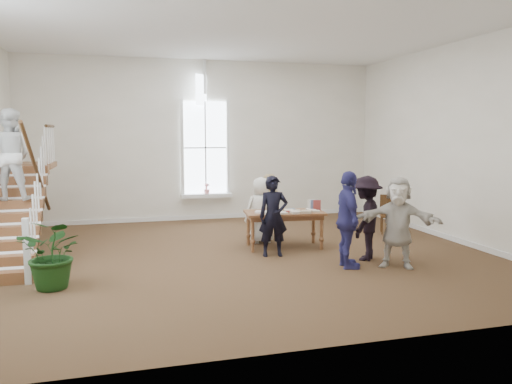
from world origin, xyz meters
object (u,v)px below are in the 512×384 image
object	(u,v)px
elderly_woman	(261,210)
woman_cluster_b	(366,218)
woman_cluster_c	(398,222)
woman_cluster_a	(348,220)
side_chair	(389,212)
floor_plant	(54,254)
police_officer	(273,216)
person_yellow	(268,206)
library_table	(285,216)

from	to	relation	value
elderly_woman	woman_cluster_b	world-z (taller)	woman_cluster_b
woman_cluster_b	woman_cluster_c	bearing A→B (deg)	65.55
woman_cluster_a	side_chair	xyz separation A→B (m)	(2.39, 2.68, -0.37)
woman_cluster_c	floor_plant	xyz separation A→B (m)	(-5.94, 0.28, -0.27)
woman_cluster_c	floor_plant	bearing A→B (deg)	-150.63
police_officer	elderly_woman	bearing A→B (deg)	91.50
woman_cluster_a	side_chair	bearing A→B (deg)	-31.84
side_chair	person_yellow	bearing A→B (deg)	-161.08
woman_cluster_a	woman_cluster_c	world-z (taller)	woman_cluster_a
woman_cluster_a	floor_plant	xyz separation A→B (m)	(-5.04, 0.08, -0.32)
library_table	person_yellow	world-z (taller)	person_yellow
library_table	floor_plant	distance (m)	4.78
library_table	side_chair	xyz separation A→B (m)	(2.99, 0.84, -0.18)
elderly_woman	library_table	bearing A→B (deg)	120.62
person_yellow	floor_plant	bearing A→B (deg)	14.59
police_officer	person_yellow	xyz separation A→B (m)	(0.40, 1.75, -0.05)
person_yellow	woman_cluster_b	distance (m)	2.80
elderly_woman	floor_plant	distance (m)	4.73
woman_cluster_c	person_yellow	bearing A→B (deg)	148.38
woman_cluster_a	woman_cluster_b	distance (m)	0.75
woman_cluster_c	floor_plant	world-z (taller)	woman_cluster_c
woman_cluster_a	side_chair	size ratio (longest dim) A/B	1.89
library_table	woman_cluster_a	size ratio (longest dim) A/B	0.99
person_yellow	woman_cluster_c	xyz separation A→B (m)	(1.56, -3.15, 0.08)
police_officer	side_chair	bearing A→B (deg)	29.29
woman_cluster_a	floor_plant	distance (m)	5.05
elderly_woman	floor_plant	bearing A→B (deg)	30.72
library_table	woman_cluster_b	size ratio (longest dim) A/B	1.07
woman_cluster_a	person_yellow	bearing A→B (deg)	22.49
woman_cluster_a	side_chair	distance (m)	3.61
library_table	elderly_woman	world-z (taller)	elderly_woman
library_table	police_officer	size ratio (longest dim) A/B	1.08
person_yellow	side_chair	xyz separation A→B (m)	(3.05, -0.27, -0.23)
elderly_woman	side_chair	world-z (taller)	elderly_woman
elderly_woman	floor_plant	xyz separation A→B (m)	(-4.09, -2.37, -0.18)
elderly_woman	woman_cluster_c	world-z (taller)	woman_cluster_c
library_table	elderly_woman	xyz separation A→B (m)	(-0.35, 0.61, 0.04)
elderly_woman	woman_cluster_b	distance (m)	2.53
elderly_woman	woman_cluster_c	size ratio (longest dim) A/B	0.89
library_table	woman_cluster_a	distance (m)	1.94
woman_cluster_a	side_chair	world-z (taller)	woman_cluster_a
library_table	woman_cluster_b	bearing A→B (deg)	-42.99
woman_cluster_b	woman_cluster_c	size ratio (longest dim) A/B	0.98
police_officer	person_yellow	bearing A→B (deg)	83.20
elderly_woman	woman_cluster_b	xyz separation A→B (m)	(1.56, -2.00, 0.08)
woman_cluster_a	woman_cluster_b	xyz separation A→B (m)	(0.60, 0.45, -0.07)
police_officer	woman_cluster_b	xyz separation A→B (m)	(1.66, -0.75, 0.01)
woman_cluster_c	side_chair	bearing A→B (deg)	94.69
woman_cluster_b	police_officer	bearing A→B (deg)	-73.53
person_yellow	side_chair	size ratio (longest dim) A/B	1.60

